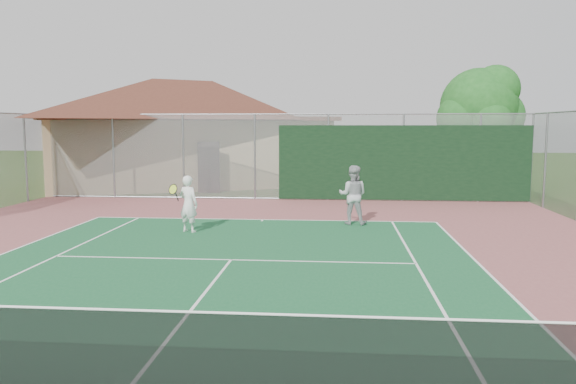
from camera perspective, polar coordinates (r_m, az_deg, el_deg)
The scene contains 7 objects.
tennis_net at distance 6.77m, azimuth -16.40°, elevation -15.34°, with size 11.85×0.08×1.10m.
back_fence at distance 22.85m, azimuth 4.36°, elevation 3.31°, with size 20.08×0.11×3.53m.
clubhouse at distance 30.42m, azimuth -10.32°, elevation 6.96°, with size 17.24×14.66×6.30m.
bleachers at distance 28.06m, azimuth -19.87°, elevation 1.36°, with size 3.13×2.04×1.12m.
tree at distance 27.44m, azimuth 18.99°, elevation 7.97°, with size 4.13×3.91×5.76m.
player_white_front at distance 16.13m, azimuth -10.11°, elevation -1.23°, with size 0.89×0.77×1.62m.
player_grey_back at distance 17.27m, azimuth 6.60°, elevation -0.37°, with size 0.98×0.81×1.81m.
Camera 1 is at (2.36, -5.83, 3.03)m, focal length 35.00 mm.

